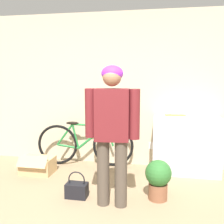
# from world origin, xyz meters

# --- Properties ---
(wall_back) EXTENTS (8.00, 0.07, 2.60)m
(wall_back) POSITION_xyz_m (0.00, 2.50, 1.30)
(wall_back) COLOR beige
(wall_back) RESTS_ON ground_plane
(side_shelf) EXTENTS (1.03, 0.44, 0.90)m
(side_shelf) POSITION_xyz_m (1.10, 2.23, 0.45)
(side_shelf) COLOR white
(side_shelf) RESTS_ON ground_plane
(person) EXTENTS (0.64, 0.25, 1.67)m
(person) POSITION_xyz_m (0.15, 0.98, 0.98)
(person) COLOR #4C4238
(person) RESTS_ON ground_plane
(bicycle) EXTENTS (1.67, 0.46, 0.77)m
(bicycle) POSITION_xyz_m (-0.58, 2.27, 0.37)
(bicycle) COLOR black
(bicycle) RESTS_ON ground_plane
(banana) EXTENTS (0.36, 0.09, 0.03)m
(banana) POSITION_xyz_m (0.92, 2.30, 0.92)
(banana) COLOR #EAD64C
(banana) RESTS_ON side_shelf
(handbag) EXTENTS (0.27, 0.17, 0.35)m
(handbag) POSITION_xyz_m (-0.33, 1.08, 0.10)
(handbag) COLOR black
(handbag) RESTS_ON ground_plane
(cardboard_box) EXTENTS (0.50, 0.42, 0.32)m
(cardboard_box) POSITION_xyz_m (-1.21, 1.76, 0.13)
(cardboard_box) COLOR tan
(cardboard_box) RESTS_ON ground_plane
(potted_plant) EXTENTS (0.33, 0.33, 0.51)m
(potted_plant) POSITION_xyz_m (0.69, 1.23, 0.29)
(potted_plant) COLOR brown
(potted_plant) RESTS_ON ground_plane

